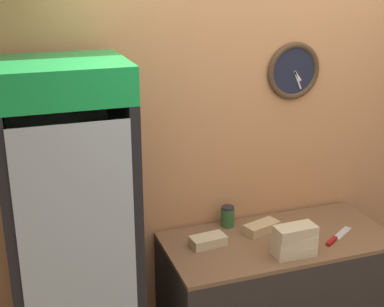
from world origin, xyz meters
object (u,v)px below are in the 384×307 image
sandwich_stack_top (295,231)px  sandwich_flat_left (262,227)px  sandwich_stack_bottom (294,250)px  sandwich_flat_right (208,241)px  condiment_jar (228,216)px  chefs_knife (335,238)px  beverage_cooler (70,233)px  sandwich_stack_middle (295,241)px

sandwich_stack_top → sandwich_flat_left: size_ratio=0.97×
sandwich_stack_top → sandwich_stack_bottom: bearing=0.0°
sandwich_flat_left → sandwich_flat_right: size_ratio=1.13×
sandwich_stack_top → condiment_jar: (-0.22, 0.47, -0.09)m
sandwich_flat_left → chefs_knife: (0.38, -0.24, -0.02)m
sandwich_stack_bottom → sandwich_flat_left: size_ratio=0.97×
sandwich_flat_left → sandwich_stack_top: bearing=-81.7°
beverage_cooler → condiment_jar: (1.01, 0.21, -0.16)m
sandwich_stack_middle → condiment_jar: bearing=114.8°
sandwich_stack_middle → beverage_cooler: bearing=168.0°
sandwich_stack_top → condiment_jar: 0.53m
sandwich_stack_middle → sandwich_flat_left: bearing=98.3°
chefs_knife → sandwich_flat_right: bearing=165.9°
sandwich_flat_right → condiment_jar: bearing=43.5°
beverage_cooler → sandwich_flat_left: (1.18, 0.06, -0.20)m
chefs_knife → condiment_jar: condiment_jar is taller
sandwich_stack_middle → sandwich_stack_top: bearing=0.0°
sandwich_flat_right → condiment_jar: 0.29m
sandwich_stack_middle → sandwich_stack_top: 0.06m
sandwich_flat_left → condiment_jar: 0.23m
sandwich_stack_bottom → sandwich_stack_top: sandwich_stack_top is taller
sandwich_stack_top → sandwich_flat_right: (-0.43, 0.28, -0.13)m
sandwich_stack_middle → condiment_jar: (-0.22, 0.47, -0.03)m
beverage_cooler → chefs_knife: bearing=-6.5°
sandwich_stack_middle → sandwich_flat_right: bearing=147.3°
beverage_cooler → sandwich_stack_top: bearing=-12.0°
beverage_cooler → sandwich_flat_left: beverage_cooler is taller
sandwich_flat_left → condiment_jar: bearing=139.1°
sandwich_flat_left → sandwich_stack_middle: bearing=-81.7°
chefs_knife → sandwich_stack_bottom: bearing=-166.1°
sandwich_stack_middle → chefs_knife: 0.36m
sandwich_stack_bottom → sandwich_flat_right: sandwich_stack_bottom is taller
sandwich_stack_middle → condiment_jar: size_ratio=1.81×
beverage_cooler → chefs_knife: (1.57, -0.18, -0.22)m
sandwich_stack_bottom → sandwich_flat_right: (-0.43, 0.28, -0.00)m
sandwich_stack_bottom → sandwich_flat_left: sandwich_stack_bottom is taller
sandwich_flat_left → sandwich_flat_right: sandwich_flat_left is taller
sandwich_stack_bottom → sandwich_stack_middle: sandwich_stack_middle is taller
sandwich_stack_middle → sandwich_flat_right: size_ratio=1.09×
sandwich_flat_left → chefs_knife: 0.45m
chefs_knife → condiment_jar: bearing=144.8°
sandwich_flat_right → chefs_knife: bearing=-14.1°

